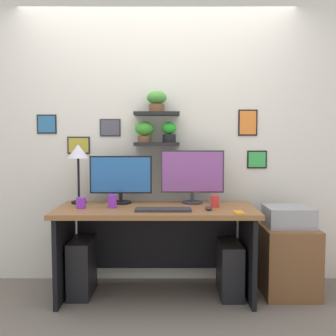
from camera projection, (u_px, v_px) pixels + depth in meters
ground_plane at (156, 296)px, 3.33m from camera, size 8.00×8.00×0.00m
back_wall_assembly at (157, 134)px, 3.66m from camera, size 4.40×0.24×2.70m
desk at (156, 231)px, 3.35m from camera, size 1.64×0.68×0.75m
monitor_left at (121, 178)px, 3.48m from camera, size 0.54×0.18×0.42m
monitor_right at (192, 174)px, 3.47m from camera, size 0.55×0.18×0.46m
keyboard at (163, 210)px, 3.12m from camera, size 0.44×0.14×0.02m
computer_mouse at (209, 208)px, 3.15m from camera, size 0.06×0.09×0.03m
desk_lamp at (78, 156)px, 3.45m from camera, size 0.19×0.19×0.52m
cell_phone at (239, 212)px, 3.03m from camera, size 0.08×0.14×0.01m
coffee_mug at (81, 203)px, 3.23m from camera, size 0.08×0.08×0.09m
pen_cup at (215, 201)px, 3.27m from camera, size 0.07×0.07×0.10m
water_cup at (112, 201)px, 3.25m from camera, size 0.07×0.07×0.11m
drawer_cabinet at (287, 260)px, 3.38m from camera, size 0.44×0.50×0.57m
printer at (288, 217)px, 3.35m from camera, size 0.38×0.34×0.17m
computer_tower_left at (82, 267)px, 3.35m from camera, size 0.18×0.40×0.47m
computer_tower_right at (230, 269)px, 3.33m from camera, size 0.18×0.40×0.45m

